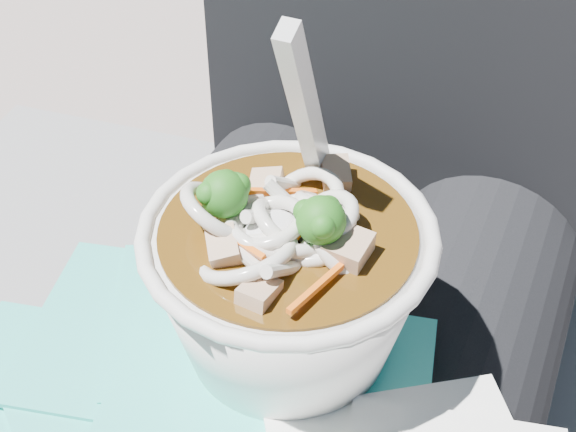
% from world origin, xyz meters
% --- Properties ---
extents(lap, '(0.35, 0.48, 0.16)m').
position_xyz_m(lap, '(0.00, 0.00, 0.56)').
color(lap, black).
rests_on(lap, stone_ledge).
extents(person_body, '(0.34, 0.94, 1.03)m').
position_xyz_m(person_body, '(0.00, 0.09, 0.58)').
color(person_body, black).
rests_on(person_body, ground).
extents(plastic_bag, '(0.31, 0.31, 0.02)m').
position_xyz_m(plastic_bag, '(-0.02, -0.05, 0.65)').
color(plastic_bag, '#2DBEAF').
rests_on(plastic_bag, lap).
extents(udon_bowl, '(0.20, 0.20, 0.21)m').
position_xyz_m(udon_bowl, '(0.01, -0.01, 0.72)').
color(udon_bowl, white).
rests_on(udon_bowl, plastic_bag).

